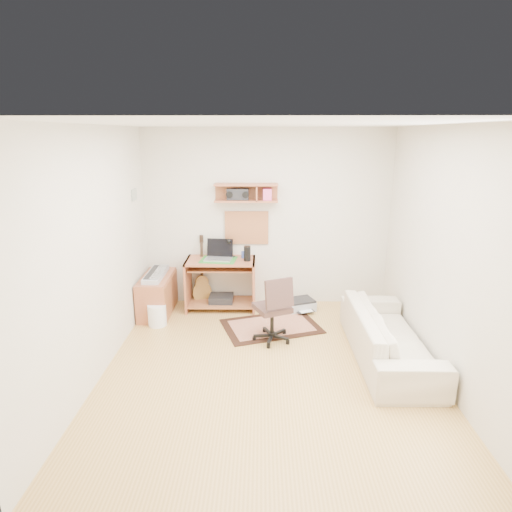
{
  "coord_description": "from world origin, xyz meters",
  "views": [
    {
      "loc": [
        -0.08,
        -4.27,
        2.52
      ],
      "look_at": [
        -0.15,
        1.05,
        1.0
      ],
      "focal_mm": 30.37,
      "sensor_mm": 36.0,
      "label": 1
    }
  ],
  "objects_px": {
    "desk": "(221,284)",
    "sofa": "(389,328)",
    "task_chair": "(272,308)",
    "printer": "(300,304)",
    "cabinet": "(157,295)"
  },
  "relations": [
    {
      "from": "sofa",
      "to": "cabinet",
      "type": "bearing_deg",
      "value": 66.6
    },
    {
      "from": "task_chair",
      "to": "printer",
      "type": "bearing_deg",
      "value": 41.46
    },
    {
      "from": "task_chair",
      "to": "cabinet",
      "type": "height_order",
      "value": "task_chair"
    },
    {
      "from": "desk",
      "to": "task_chair",
      "type": "relative_size",
      "value": 1.14
    },
    {
      "from": "cabinet",
      "to": "printer",
      "type": "bearing_deg",
      "value": 3.43
    },
    {
      "from": "cabinet",
      "to": "sofa",
      "type": "xyz_separation_m",
      "value": [
        2.96,
        -1.28,
        0.1
      ]
    },
    {
      "from": "sofa",
      "to": "printer",
      "type": "bearing_deg",
      "value": 32.37
    },
    {
      "from": "printer",
      "to": "cabinet",
      "type": "bearing_deg",
      "value": 162.81
    },
    {
      "from": "task_chair",
      "to": "printer",
      "type": "xyz_separation_m",
      "value": [
        0.44,
        0.98,
        -0.35
      ]
    },
    {
      "from": "desk",
      "to": "task_chair",
      "type": "distance_m",
      "value": 1.26
    },
    {
      "from": "task_chair",
      "to": "sofa",
      "type": "xyz_separation_m",
      "value": [
        1.33,
        -0.42,
        -0.06
      ]
    },
    {
      "from": "desk",
      "to": "sofa",
      "type": "height_order",
      "value": "sofa"
    },
    {
      "from": "task_chair",
      "to": "cabinet",
      "type": "distance_m",
      "value": 1.85
    },
    {
      "from": "desk",
      "to": "task_chair",
      "type": "xyz_separation_m",
      "value": [
        0.73,
        -1.03,
        0.06
      ]
    },
    {
      "from": "cabinet",
      "to": "printer",
      "type": "distance_m",
      "value": 2.08
    }
  ]
}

